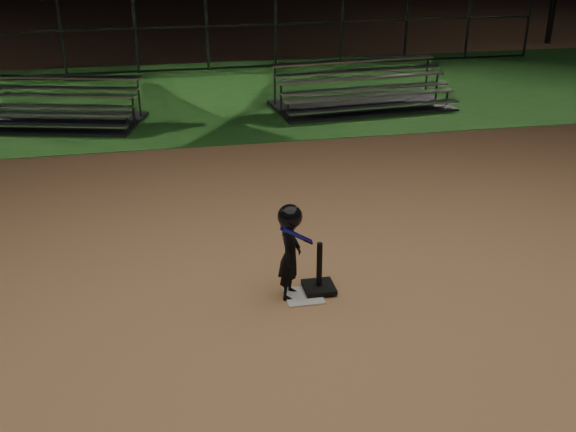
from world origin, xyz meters
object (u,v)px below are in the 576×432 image
(batting_tee, at_px, (319,282))
(child_batter, at_px, (290,249))
(bleacher_left, at_px, (52,116))
(bleacher_right, at_px, (362,99))
(home_plate, at_px, (304,296))

(batting_tee, xyz_separation_m, child_batter, (-0.38, -0.04, 0.52))
(bleacher_left, bearing_deg, child_batter, -50.99)
(batting_tee, distance_m, bleacher_left, 9.07)
(child_batter, xyz_separation_m, bleacher_right, (3.37, 8.17, -0.44))
(home_plate, bearing_deg, bleacher_right, 68.71)
(batting_tee, relative_size, bleacher_left, 0.16)
(bleacher_left, height_order, bleacher_right, bleacher_right)
(home_plate, bearing_deg, bleacher_left, 115.15)
(child_batter, height_order, bleacher_left, child_batter)
(home_plate, relative_size, bleacher_right, 0.11)
(batting_tee, distance_m, child_batter, 0.64)
(home_plate, xyz_separation_m, bleacher_right, (3.21, 8.23, 0.20))
(bleacher_left, distance_m, bleacher_right, 7.06)
(home_plate, relative_size, child_batter, 0.37)
(home_plate, distance_m, child_batter, 0.66)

